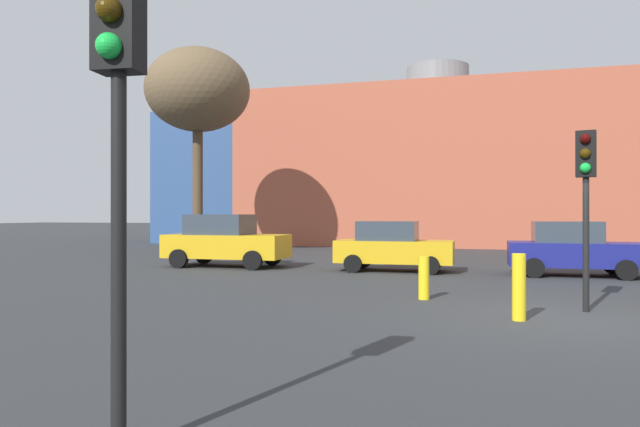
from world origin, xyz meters
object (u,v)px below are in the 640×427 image
(traffic_light_near_left, at_px, (117,89))
(bollard_yellow_1, at_px, (424,278))
(traffic_light_island, at_px, (586,178))
(bare_tree_0, at_px, (198,91))
(bollard_yellow_0, at_px, (519,287))
(parked_car_1, at_px, (393,246))
(parked_car_0, at_px, (225,241))
(parked_car_2, at_px, (572,249))

(traffic_light_near_left, distance_m, bollard_yellow_1, 9.40)
(traffic_light_near_left, height_order, bollard_yellow_1, traffic_light_near_left)
(traffic_light_near_left, xyz_separation_m, traffic_light_island, (4.74, 8.15, -0.28))
(bare_tree_0, height_order, bollard_yellow_0, bare_tree_0)
(parked_car_1, bearing_deg, parked_car_0, 180.00)
(traffic_light_near_left, bearing_deg, bare_tree_0, -158.16)
(traffic_light_island, distance_m, bollard_yellow_0, 2.72)
(parked_car_0, xyz_separation_m, bare_tree_0, (-4.06, 5.64, 6.84))
(bare_tree_0, height_order, bollard_yellow_1, bare_tree_0)
(parked_car_1, height_order, bollard_yellow_1, parked_car_1)
(bare_tree_0, bearing_deg, parked_car_0, -54.22)
(bollard_yellow_0, bearing_deg, traffic_light_near_left, -116.53)
(parked_car_0, relative_size, parked_car_2, 1.13)
(bollard_yellow_0, bearing_deg, bollard_yellow_1, 131.75)
(bollard_yellow_0, bearing_deg, parked_car_2, 75.63)
(bollard_yellow_0, xyz_separation_m, bollard_yellow_1, (-1.87, 2.09, -0.12))
(parked_car_1, height_order, traffic_light_near_left, traffic_light_near_left)
(parked_car_0, relative_size, traffic_light_island, 1.24)
(parked_car_2, height_order, traffic_light_island, traffic_light_island)
(parked_car_0, height_order, traffic_light_near_left, traffic_light_near_left)
(traffic_light_near_left, bearing_deg, parked_car_1, 175.72)
(parked_car_2, bearing_deg, traffic_light_island, -96.46)
(parked_car_1, xyz_separation_m, traffic_light_near_left, (0.02, -15.05, 2.05))
(traffic_light_island, bearing_deg, bare_tree_0, -116.18)
(bollard_yellow_1, bearing_deg, parked_car_1, 104.55)
(traffic_light_island, bearing_deg, parked_car_2, -172.61)
(parked_car_1, relative_size, bollard_yellow_0, 3.23)
(bollard_yellow_0, bearing_deg, bare_tree_0, 134.55)
(parked_car_2, distance_m, bare_tree_0, 18.08)
(traffic_light_island, bearing_deg, bollard_yellow_1, -90.39)
(bare_tree_0, relative_size, bollard_yellow_1, 10.24)
(bare_tree_0, bearing_deg, bollard_yellow_0, -45.45)
(parked_car_0, xyz_separation_m, bollard_yellow_0, (9.55, -8.19, -0.35))
(bollard_yellow_1, bearing_deg, bare_tree_0, 135.03)
(parked_car_1, relative_size, parked_car_2, 0.99)
(parked_car_1, height_order, bare_tree_0, bare_tree_0)
(traffic_light_island, height_order, bollard_yellow_1, traffic_light_island)
(bare_tree_0, xyz_separation_m, bollard_yellow_0, (13.61, -13.82, -7.18))
(traffic_light_island, distance_m, bollard_yellow_1, 3.91)
(parked_car_0, bearing_deg, bare_tree_0, 125.78)
(parked_car_0, relative_size, bollard_yellow_1, 4.55)
(parked_car_2, distance_m, bollard_yellow_0, 8.45)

